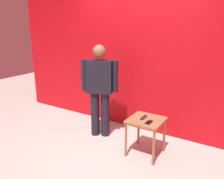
% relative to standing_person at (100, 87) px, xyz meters
% --- Properties ---
extents(ground_plane, '(12.00, 12.00, 0.00)m').
position_rel_standing_person_xyz_m(ground_plane, '(0.34, -0.62, -0.90)').
color(ground_plane, '#B7B2A8').
extents(back_wall_red, '(5.54, 0.12, 2.79)m').
position_rel_standing_person_xyz_m(back_wall_red, '(0.34, 0.67, 0.49)').
color(back_wall_red, red).
rests_on(back_wall_red, ground_plane).
extents(standing_person, '(0.62, 0.36, 1.61)m').
position_rel_standing_person_xyz_m(standing_person, '(0.00, 0.00, 0.00)').
color(standing_person, black).
rests_on(standing_person, ground_plane).
extents(side_table, '(0.50, 0.50, 0.57)m').
position_rel_standing_person_xyz_m(side_table, '(0.94, -0.16, -0.42)').
color(side_table, olive).
rests_on(side_table, ground_plane).
extents(cell_phone, '(0.07, 0.15, 0.01)m').
position_rel_standing_person_xyz_m(cell_phone, '(1.02, -0.25, -0.33)').
color(cell_phone, black).
rests_on(cell_phone, side_table).
extents(tv_remote, '(0.05, 0.17, 0.02)m').
position_rel_standing_person_xyz_m(tv_remote, '(0.89, -0.14, -0.32)').
color(tv_remote, black).
rests_on(tv_remote, side_table).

